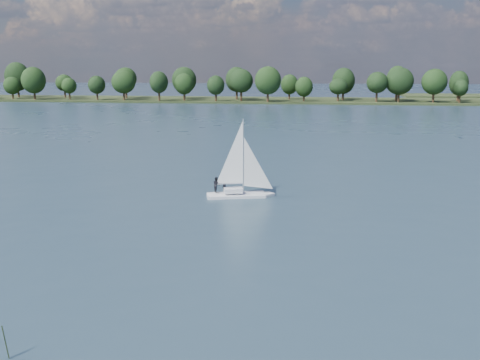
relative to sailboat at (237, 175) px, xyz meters
name	(u,v)px	position (x,y,z in m)	size (l,w,h in m)	color
ground	(302,132)	(7.44, 66.43, -2.76)	(700.00, 700.00, 0.00)	#233342
far_shore	(304,101)	(7.44, 178.43, -2.76)	(660.00, 40.00, 1.50)	black
sailboat	(237,175)	(0.00, 0.00, 0.00)	(7.79, 3.89, 9.88)	silver
treeline	(285,83)	(-0.81, 174.23, 5.31)	(563.04, 73.93, 18.00)	black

